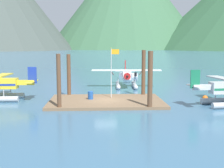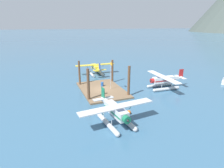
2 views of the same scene
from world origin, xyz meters
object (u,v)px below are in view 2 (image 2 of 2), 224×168
at_px(seaplane_yellow_port_fwd, 95,69).
at_px(fuel_drum, 102,84).
at_px(mooring_buoy, 129,112).
at_px(seaplane_white_bow_right, 163,81).
at_px(seaplane_silver_stbd_aft, 116,113).
at_px(flagpole, 111,72).

bearing_deg(seaplane_yellow_port_fwd, fuel_drum, -8.81).
distance_m(fuel_drum, mooring_buoy, 13.07).
bearing_deg(mooring_buoy, seaplane_white_bow_right, 123.79).
xyz_separation_m(fuel_drum, seaplane_yellow_port_fwd, (-10.92, 1.69, 0.84)).
relative_size(mooring_buoy, seaplane_silver_stbd_aft, 0.06).
bearing_deg(seaplane_yellow_port_fwd, mooring_buoy, -4.29).
height_order(flagpole, fuel_drum, flagpole).
height_order(seaplane_yellow_port_fwd, seaplane_silver_stbd_aft, same).
distance_m(flagpole, seaplane_white_bow_right, 11.25).
xyz_separation_m(seaplane_yellow_port_fwd, seaplane_white_bow_right, (16.10, 9.99, 0.00)).
xyz_separation_m(flagpole, seaplane_white_bow_right, (2.68, 10.68, -2.31)).
bearing_deg(fuel_drum, seaplane_white_bow_right, 66.09).
distance_m(flagpole, seaplane_silver_stbd_aft, 13.22).
relative_size(flagpole, seaplane_yellow_port_fwd, 0.55).
height_order(fuel_drum, seaplane_white_bow_right, seaplane_white_bow_right).
xyz_separation_m(flagpole, seaplane_silver_stbd_aft, (12.41, -3.93, -2.31)).
height_order(mooring_buoy, seaplane_white_bow_right, seaplane_white_bow_right).
bearing_deg(fuel_drum, seaplane_silver_stbd_aft, -11.11).
bearing_deg(flagpole, seaplane_silver_stbd_aft, -17.56).
distance_m(flagpole, seaplane_yellow_port_fwd, 13.63).
distance_m(fuel_drum, seaplane_white_bow_right, 12.80).
distance_m(mooring_buoy, seaplane_silver_stbd_aft, 3.60).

